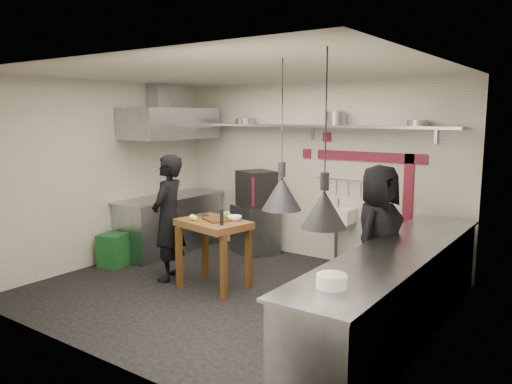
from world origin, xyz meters
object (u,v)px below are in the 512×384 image
Objects in this scene: oven_stand at (255,229)px; chef_right at (378,237)px; combi_oven at (256,189)px; green_bin at (113,250)px; chef_left at (168,218)px; prep_table at (214,254)px.

oven_stand is 0.46× the size of chef_right.
combi_oven is 0.34× the size of chef_right.
chef_right reaches higher than green_bin.
chef_right is at bearing 0.35° from oven_stand.
oven_stand is at bearing 69.96° from chef_right.
chef_right is at bearing 84.70° from chef_left.
chef_left is (1.14, 0.06, 0.63)m from green_bin.
prep_table is (0.53, -1.72, -0.63)m from combi_oven.
prep_table is (0.56, -1.73, 0.06)m from oven_stand.
chef_right is (2.55, -1.11, -0.23)m from combi_oven.
chef_left reaches higher than prep_table.
chef_left reaches higher than combi_oven.
combi_oven is 1.82m from chef_left.
prep_table is 2.15m from chef_right.
oven_stand is at bearing -166.75° from combi_oven.
green_bin is at bearing -165.25° from prep_table.
green_bin is 0.54× the size of prep_table.
prep_table reaches higher than oven_stand.
combi_oven is at bearing 13.25° from oven_stand.
chef_left is at bearing 107.29° from chef_right.
oven_stand is at bearing 54.44° from green_bin.
combi_oven is 0.33× the size of chef_left.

